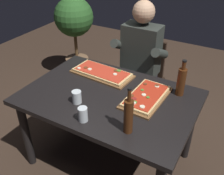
# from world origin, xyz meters

# --- Properties ---
(ground_plane) EXTENTS (6.40, 6.40, 0.00)m
(ground_plane) POSITION_xyz_m (0.00, 0.00, 0.00)
(ground_plane) COLOR #38281E
(dining_table) EXTENTS (1.40, 0.96, 0.74)m
(dining_table) POSITION_xyz_m (0.00, 0.00, 0.64)
(dining_table) COLOR black
(dining_table) RESTS_ON ground_plane
(pizza_rectangular_front) EXTENTS (0.59, 0.31, 0.05)m
(pizza_rectangular_front) POSITION_xyz_m (-0.23, 0.27, 0.76)
(pizza_rectangular_front) COLOR brown
(pizza_rectangular_front) RESTS_ON dining_table
(pizza_rectangular_left) EXTENTS (0.29, 0.50, 0.05)m
(pizza_rectangular_left) POSITION_xyz_m (0.28, 0.11, 0.76)
(pizza_rectangular_left) COLOR brown
(pizza_rectangular_left) RESTS_ON dining_table
(wine_bottle_dark) EXTENTS (0.06, 0.06, 0.35)m
(wine_bottle_dark) POSITION_xyz_m (0.33, -0.31, 0.88)
(wine_bottle_dark) COLOR #47230F
(wine_bottle_dark) RESTS_ON dining_table
(oil_bottle_amber) EXTENTS (0.07, 0.07, 0.31)m
(oil_bottle_amber) POSITION_xyz_m (0.49, 0.30, 0.87)
(oil_bottle_amber) COLOR #47230F
(oil_bottle_amber) RESTS_ON dining_table
(tumbler_near_camera) EXTENTS (0.07, 0.07, 0.10)m
(tumbler_near_camera) POSITION_xyz_m (-0.17, -0.21, 0.79)
(tumbler_near_camera) COLOR silver
(tumbler_near_camera) RESTS_ON dining_table
(tumbler_far_side) EXTENTS (0.07, 0.07, 0.11)m
(tumbler_far_side) POSITION_xyz_m (-0.00, -0.36, 0.79)
(tumbler_far_side) COLOR silver
(tumbler_far_side) RESTS_ON dining_table
(diner_chair) EXTENTS (0.44, 0.44, 0.87)m
(diner_chair) POSITION_xyz_m (-0.07, 0.86, 0.49)
(diner_chair) COLOR black
(diner_chair) RESTS_ON ground_plane
(seated_diner) EXTENTS (0.53, 0.41, 1.33)m
(seated_diner) POSITION_xyz_m (-0.07, 0.74, 0.74)
(seated_diner) COLOR #23232D
(seated_diner) RESTS_ON ground_plane
(potted_plant_corner) EXTENTS (0.52, 0.52, 1.14)m
(potted_plant_corner) POSITION_xyz_m (-1.23, 1.18, 0.75)
(potted_plant_corner) COLOR #846042
(potted_plant_corner) RESTS_ON ground_plane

